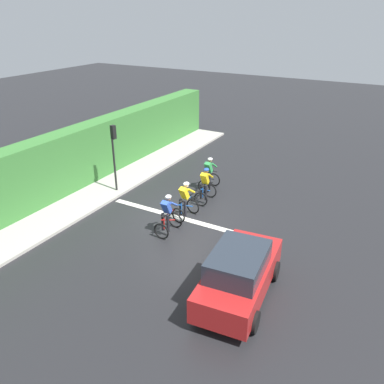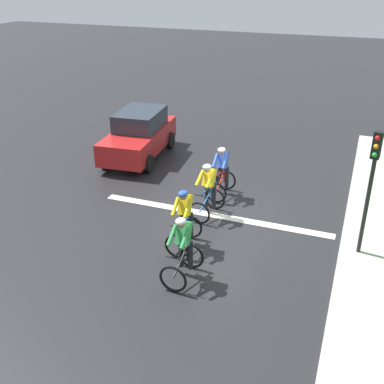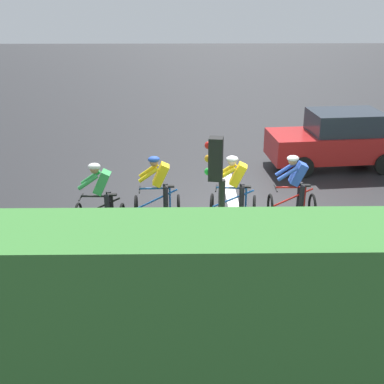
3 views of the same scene
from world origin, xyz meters
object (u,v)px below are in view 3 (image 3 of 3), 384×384
(cyclist_second, at_px, (159,191))
(cyclist_fourth, at_px, (294,190))
(cyclist_lead, at_px, (101,199))
(car_red, at_px, (337,140))
(traffic_light_near_crossing, at_px, (217,209))
(cyclist_mid, at_px, (235,191))

(cyclist_second, bearing_deg, cyclist_fourth, -89.71)
(cyclist_lead, distance_m, car_red, 8.02)
(cyclist_fourth, distance_m, car_red, 4.49)
(cyclist_second, height_order, traffic_light_near_crossing, traffic_light_near_crossing)
(cyclist_fourth, bearing_deg, car_red, -28.36)
(cyclist_second, bearing_deg, cyclist_lead, 110.00)
(cyclist_lead, relative_size, traffic_light_near_crossing, 0.50)
(car_red, bearing_deg, cyclist_fourth, 151.64)
(car_red, bearing_deg, cyclist_lead, 123.66)
(cyclist_lead, relative_size, car_red, 0.39)
(cyclist_mid, distance_m, cyclist_fourth, 1.42)
(cyclist_second, xyz_separation_m, car_red, (3.97, -5.37, 0.08))
(cyclist_second, relative_size, traffic_light_near_crossing, 0.50)
(cyclist_lead, distance_m, traffic_light_near_crossing, 4.72)
(traffic_light_near_crossing, bearing_deg, cyclist_mid, -9.37)
(cyclist_fourth, bearing_deg, cyclist_mid, 91.09)
(cyclist_fourth, bearing_deg, cyclist_second, 90.29)
(cyclist_mid, relative_size, cyclist_fourth, 1.00)
(cyclist_lead, height_order, cyclist_second, same)
(cyclist_mid, xyz_separation_m, cyclist_fourth, (0.03, -1.42, 0.00))
(traffic_light_near_crossing, bearing_deg, cyclist_second, 14.60)
(cyclist_second, height_order, cyclist_fourth, same)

